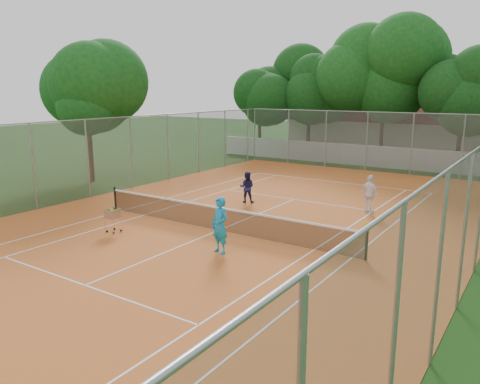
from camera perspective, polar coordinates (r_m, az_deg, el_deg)
The scene contains 12 objects.
ground at distance 18.53m, azimuth -2.59°, elevation -4.76°, with size 120.00×120.00×0.00m, color #13350E.
court_pad at distance 18.53m, azimuth -2.59°, elevation -4.73°, with size 18.00×34.00×0.02m, color #C16225.
court_lines at distance 18.53m, azimuth -2.59°, elevation -4.69°, with size 10.98×23.78×0.01m, color white.
tennis_net at distance 18.39m, azimuth -2.61°, elevation -3.24°, with size 11.88×0.10×0.98m, color black.
perimeter_fence at distance 18.05m, azimuth -2.65°, elevation 1.32°, with size 18.00×34.00×4.00m, color slate.
boundary_wall at distance 35.18m, azimuth 16.12°, elevation 4.20°, with size 26.00×0.30×1.50m, color silver.
clubhouse at distance 45.13m, azimuth 17.76°, elevation 7.65°, with size 16.40×9.00×4.40m, color beige.
tropical_trees at distance 37.74m, azimuth 17.94°, elevation 11.09°, with size 29.00×19.00×10.00m, color black.
player_near at distance 15.79m, azimuth -2.46°, elevation -4.07°, with size 0.71×0.46×1.93m, color #178DC6.
player_far_left at distance 22.89m, azimuth 0.84°, elevation 0.59°, with size 0.74×0.58×1.52m, color #19194B.
player_far_right at distance 21.74m, azimuth 15.54°, elevation -0.23°, with size 1.01×0.42×1.73m, color white.
ball_hopper at distance 18.79m, azimuth -15.19°, elevation -3.26°, with size 0.49×0.49×1.02m, color silver.
Camera 1 is at (10.54, -14.23, 5.45)m, focal length 35.00 mm.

